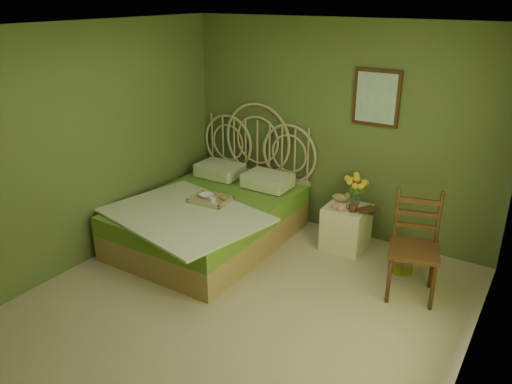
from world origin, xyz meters
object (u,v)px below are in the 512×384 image
Objects in this scene: bed at (212,215)px; birdcage at (402,257)px; nightstand at (347,220)px; chair at (418,239)px.

bed is 2.27m from birdcage.
bed is at bearing -167.39° from birdcage.
nightstand is 0.79m from birdcage.
nightstand is (1.47, 0.71, 0.02)m from bed.
chair is at bearing 4.11° from bed.
nightstand is 2.65× the size of birdcage.
bed is at bearing -154.40° from nightstand.
birdcage is (0.74, -0.21, -0.17)m from nightstand.
chair reaches higher than birdcage.
chair is (0.95, -0.53, 0.25)m from nightstand.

